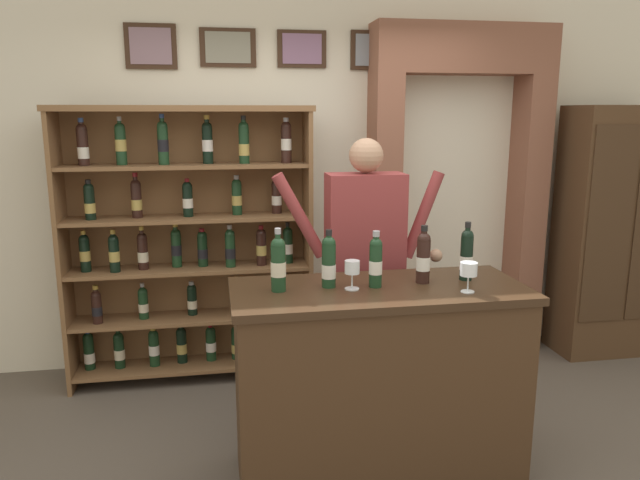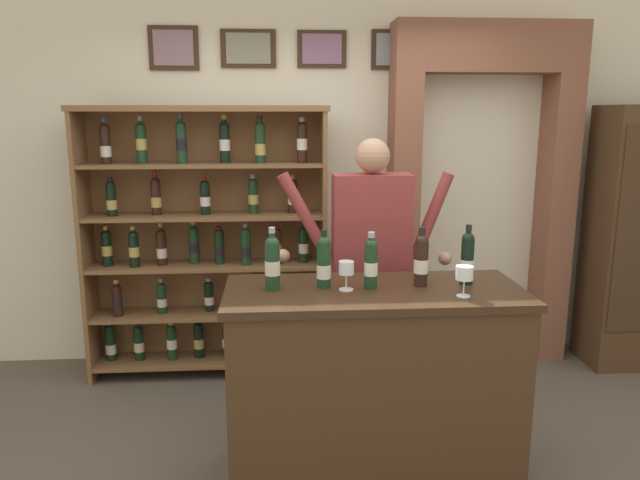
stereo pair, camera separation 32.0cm
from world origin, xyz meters
name	(u,v)px [view 2 (the right image)]	position (x,y,z in m)	size (l,w,h in m)	color
back_wall	(315,137)	(0.00, 1.81, 1.72)	(12.00, 0.19, 3.45)	beige
wine_shelf	(207,238)	(-0.81, 1.43, 1.02)	(1.74, 0.35, 1.95)	brown
archway_doorway	(477,175)	(1.24, 1.67, 1.43)	(1.39, 0.45, 2.55)	brown
tasting_counter	(373,387)	(0.18, 0.00, 0.52)	(1.49, 0.64, 1.05)	#422B19
shopkeeper	(371,251)	(0.25, 0.60, 1.10)	(1.05, 0.22, 1.76)	#2D3347
tasting_bottle_chianti	(272,262)	(-0.33, 0.02, 1.19)	(0.07, 0.07, 0.31)	#19381E
tasting_bottle_vin_santo	(324,262)	(-0.07, 0.05, 1.18)	(0.07, 0.07, 0.29)	#19381E
tasting_bottle_rosso	(371,262)	(0.16, 0.01, 1.18)	(0.07, 0.07, 0.29)	#19381E
tasting_bottle_prosecco	(421,259)	(0.42, 0.04, 1.19)	(0.07, 0.07, 0.30)	black
tasting_bottle_brunello	(467,258)	(0.66, 0.06, 1.19)	(0.07, 0.07, 0.31)	black
wine_glass_spare	(346,269)	(0.04, -0.01, 1.15)	(0.07, 0.07, 0.15)	silver
wine_glass_right	(464,274)	(0.58, -0.16, 1.16)	(0.08, 0.08, 0.15)	silver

